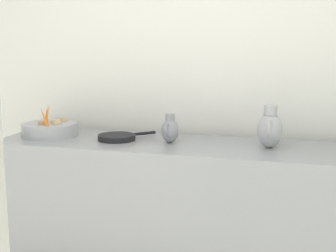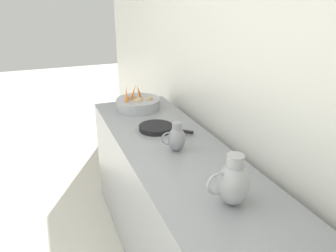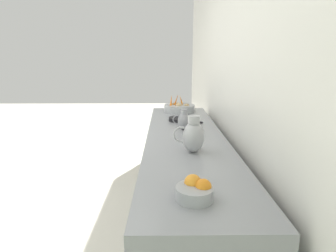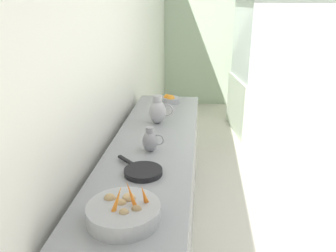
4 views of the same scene
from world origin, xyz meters
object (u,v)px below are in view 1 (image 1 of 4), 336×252
Objects in this scene: metal_pitcher_short at (170,130)px; vegetable_colander at (50,129)px; metal_pitcher_tall at (270,129)px; skillet_on_counter at (117,137)px.

vegetable_colander is at bearing -90.42° from metal_pitcher_short.
metal_pitcher_tall is 0.61m from metal_pitcher_short.
metal_pitcher_tall reaches higher than metal_pitcher_short.
skillet_on_counter is (0.00, -0.35, -0.07)m from metal_pitcher_short.
metal_pitcher_short is 0.56× the size of skillet_on_counter.
skillet_on_counter is (0.03, -0.96, -0.10)m from metal_pitcher_tall.
skillet_on_counter is at bearing 88.83° from vegetable_colander.
vegetable_colander reaches higher than metal_pitcher_short.
metal_pitcher_short is at bearing 89.58° from vegetable_colander.
vegetable_colander is at bearing -91.17° from skillet_on_counter.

